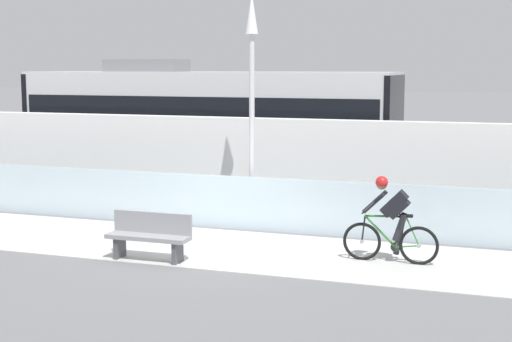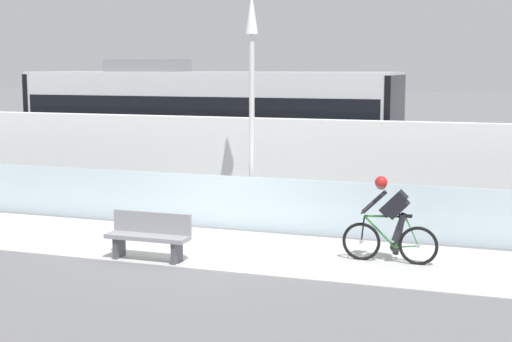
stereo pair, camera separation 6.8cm
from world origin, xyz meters
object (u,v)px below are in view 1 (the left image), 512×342
Objects in this scene: cyclist_on_bike at (391,221)px; bench at (150,235)px; tram at (208,125)px; lamp_post_antenna at (252,80)px.

bench is (-4.28, -1.29, -0.30)m from cyclist_on_bike.
lamp_post_antenna is at bearing -57.05° from tram.
tram is at bearing 105.35° from bench.
bench is at bearing -103.31° from lamp_post_antenna.
cyclist_on_bike is 1.11× the size of bench.
tram is 9.52m from cyclist_on_bike.
lamp_post_antenna is (-3.47, 2.15, 2.51)m from cyclist_on_bike.
lamp_post_antenna reaches higher than bench.
tram is at bearing 133.58° from cyclist_on_bike.
tram is at bearing 122.95° from lamp_post_antenna.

